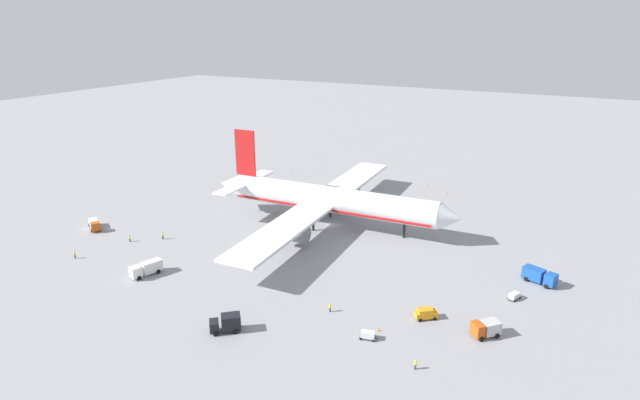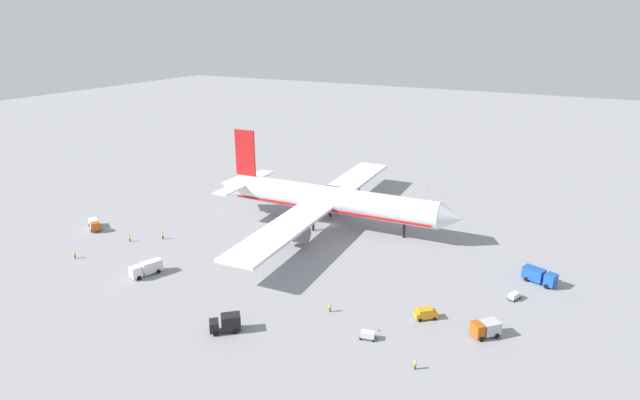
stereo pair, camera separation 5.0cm
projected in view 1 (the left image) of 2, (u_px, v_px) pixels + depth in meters
ground_plane at (332, 225)px, 134.53m from camera, size 600.00×600.00×0.00m
airliner at (327, 200)px, 132.66m from camera, size 67.94×81.87×22.99m
service_truck_0 at (147, 268)px, 107.43m from camera, size 4.10×6.94×2.80m
service_truck_1 at (94, 224)px, 131.56m from camera, size 6.68×5.27×2.49m
service_truck_2 at (227, 323)px, 87.77m from camera, size 5.48×5.15×3.07m
service_truck_3 at (486, 328)px, 86.47m from camera, size 5.04×5.10×2.72m
service_truck_4 at (539, 276)px, 104.19m from camera, size 7.02×4.51×2.85m
service_van at (426, 313)px, 91.74m from camera, size 4.36×3.96×1.97m
baggage_cart_0 at (368, 335)px, 85.94m from camera, size 3.47×2.03×1.35m
baggage_cart_1 at (514, 296)px, 98.30m from camera, size 2.36×3.24×1.27m
ground_worker_0 at (75, 255)px, 115.21m from camera, size 0.53×0.53×1.74m
ground_worker_1 at (415, 365)px, 78.35m from camera, size 0.47×0.47×1.61m
ground_worker_2 at (330, 307)px, 93.96m from camera, size 0.47×0.47×1.69m
ground_worker_3 at (130, 238)px, 124.12m from camera, size 0.57×0.57×1.63m
ground_worker_4 at (163, 236)px, 125.48m from camera, size 0.55×0.55×1.75m
traffic_cone_0 at (427, 186)px, 165.86m from camera, size 0.36×0.36×0.55m
traffic_cone_1 at (447, 192)px, 159.60m from camera, size 0.36×0.36×0.55m
traffic_cone_2 at (379, 329)px, 88.26m from camera, size 0.36×0.36×0.55m
traffic_cone_3 at (291, 172)px, 181.42m from camera, size 0.36×0.36×0.55m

